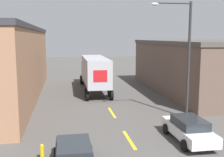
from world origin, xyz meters
name	(u,v)px	position (x,y,z in m)	size (l,w,h in m)	color
road_centerline	(129,140)	(0.00, 6.15, 0.00)	(0.20, 15.99, 0.01)	yellow
warehouse_right	(212,66)	(13.23, 20.14, 2.95)	(13.51, 20.15, 5.90)	brown
semi_truck	(94,71)	(-0.41, 22.81, 2.36)	(2.81, 13.14, 4.00)	silver
parked_car_right_near	(189,129)	(3.50, 5.32, 0.78)	(1.97, 4.67, 1.47)	silver
parked_car_left_near	(74,156)	(-3.50, 2.49, 0.78)	(1.97, 4.67, 1.47)	black
street_lamp	(184,52)	(5.18, 10.08, 5.18)	(3.17, 0.32, 8.91)	#2D2D30
fire_hydrant	(42,152)	(-5.09, 4.09, 0.43)	(0.22, 0.22, 0.86)	gold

